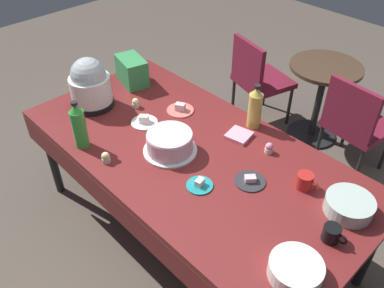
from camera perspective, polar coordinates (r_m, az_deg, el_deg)
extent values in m
plane|color=brown|center=(2.95, 0.00, -12.18)|extent=(9.00, 9.00, 0.00)
cube|color=maroon|center=(2.43, 0.00, -1.29)|extent=(2.20, 1.10, 0.04)
cylinder|color=black|center=(3.16, -19.28, -1.60)|extent=(0.06, 0.06, 0.71)
cylinder|color=black|center=(3.53, -5.97, 5.19)|extent=(0.06, 0.06, 0.71)
cylinder|color=black|center=(2.64, 24.03, -13.27)|extent=(0.06, 0.06, 0.71)
cube|color=maroon|center=(2.27, -10.13, -9.54)|extent=(2.20, 0.01, 0.18)
cube|color=maroon|center=(2.82, 8.03, 1.95)|extent=(2.20, 0.01, 0.18)
cylinder|color=silver|center=(2.41, -3.11, -0.90)|extent=(0.32, 0.32, 0.01)
cylinder|color=beige|center=(2.37, -3.16, 0.24)|extent=(0.27, 0.27, 0.11)
cylinder|color=silver|center=(2.34, -3.21, 1.38)|extent=(0.27, 0.27, 0.01)
cylinder|color=black|center=(2.88, -13.78, 5.67)|extent=(0.29, 0.29, 0.04)
cylinder|color=white|center=(2.83, -14.12, 7.54)|extent=(0.27, 0.27, 0.18)
sphere|color=#B2BCC1|center=(2.78, -14.46, 9.44)|extent=(0.23, 0.23, 0.23)
cylinder|color=#B2C6BC|center=(2.19, 21.33, -8.09)|extent=(0.25, 0.25, 0.08)
cylinder|color=silver|center=(1.87, 14.43, -16.82)|extent=(0.24, 0.24, 0.08)
cylinder|color=#E07266|center=(2.76, -1.67, 4.81)|extent=(0.18, 0.18, 0.01)
cube|color=beige|center=(2.74, -1.68, 5.29)|extent=(0.08, 0.07, 0.05)
cylinder|color=teal|center=(2.19, 1.09, -5.86)|extent=(0.15, 0.15, 0.01)
cube|color=white|center=(2.18, 1.09, -5.43)|extent=(0.05, 0.06, 0.04)
cylinder|color=#2D2D33|center=(2.24, 8.20, -5.22)|extent=(0.17, 0.17, 0.01)
cube|color=beige|center=(2.22, 8.24, -4.87)|extent=(0.07, 0.07, 0.03)
cylinder|color=white|center=(2.66, -6.75, 3.06)|extent=(0.17, 0.17, 0.01)
cube|color=white|center=(2.64, -6.80, 3.57)|extent=(0.07, 0.07, 0.05)
cylinder|color=beige|center=(2.38, -12.05, -2.20)|extent=(0.05, 0.05, 0.03)
sphere|color=beige|center=(2.36, -12.14, -1.67)|extent=(0.05, 0.05, 0.05)
cylinder|color=beige|center=(2.44, 10.80, -0.88)|extent=(0.05, 0.05, 0.03)
sphere|color=pink|center=(2.42, 10.88, -0.35)|extent=(0.05, 0.05, 0.05)
cylinder|color=beige|center=(2.81, -7.95, 5.47)|extent=(0.05, 0.05, 0.03)
sphere|color=beige|center=(2.80, -8.00, 5.96)|extent=(0.05, 0.05, 0.05)
cylinder|color=green|center=(2.47, -15.60, 2.05)|extent=(0.08, 0.08, 0.24)
cone|color=green|center=(2.39, -16.19, 4.88)|extent=(0.08, 0.08, 0.05)
cylinder|color=black|center=(2.37, -16.34, 5.56)|extent=(0.04, 0.04, 0.02)
cylinder|color=gold|center=(2.58, 8.85, 4.71)|extent=(0.09, 0.09, 0.23)
cone|color=gold|center=(2.51, 9.17, 7.38)|extent=(0.08, 0.08, 0.05)
cylinder|color=black|center=(2.49, 9.25, 8.05)|extent=(0.04, 0.04, 0.02)
cylinder|color=black|center=(2.03, 19.09, -11.85)|extent=(0.08, 0.08, 0.08)
torus|color=black|center=(2.02, 20.43, -12.54)|extent=(0.05, 0.01, 0.05)
cylinder|color=#B2231E|center=(2.24, 15.61, -5.03)|extent=(0.09, 0.09, 0.09)
torus|color=#B2231E|center=(2.22, 16.84, -5.65)|extent=(0.06, 0.01, 0.06)
cube|color=#338C4C|center=(3.06, -8.49, 10.21)|extent=(0.29, 0.22, 0.20)
cube|color=pink|center=(2.53, 6.66, 1.23)|extent=(0.16, 0.16, 0.02)
cube|color=maroon|center=(3.81, 10.08, 8.76)|extent=(0.54, 0.54, 0.05)
cube|color=maroon|center=(3.59, 7.88, 11.17)|extent=(0.41, 0.15, 0.40)
cylinder|color=black|center=(3.91, 13.60, 5.24)|extent=(0.04, 0.04, 0.40)
cylinder|color=black|center=(4.15, 10.28, 7.84)|extent=(0.04, 0.04, 0.40)
cylinder|color=black|center=(3.70, 9.08, 3.77)|extent=(0.04, 0.04, 0.40)
cylinder|color=black|center=(3.95, 5.86, 6.57)|extent=(0.04, 0.04, 0.40)
cube|color=maroon|center=(3.44, 22.53, 2.50)|extent=(0.49, 0.49, 0.05)
cube|color=maroon|center=(3.16, 21.51, 4.51)|extent=(0.42, 0.09, 0.40)
cylinder|color=black|center=(3.77, 21.00, 2.15)|extent=(0.03, 0.03, 0.40)
cylinder|color=black|center=(3.36, 22.41, -3.29)|extent=(0.03, 0.03, 0.40)
cylinder|color=black|center=(3.50, 17.44, -0.06)|extent=(0.03, 0.03, 0.40)
cylinder|color=#473323|center=(3.57, 18.48, 10.28)|extent=(0.60, 0.60, 0.03)
cylinder|color=black|center=(3.74, 17.41, 5.59)|extent=(0.06, 0.06, 0.67)
cylinder|color=black|center=(3.93, 16.46, 1.39)|extent=(0.44, 0.44, 0.02)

